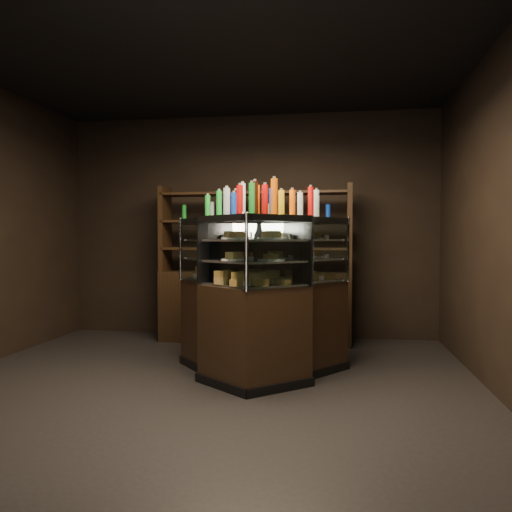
% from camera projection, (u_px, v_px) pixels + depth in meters
% --- Properties ---
extents(ground, '(5.00, 5.00, 0.00)m').
position_uv_depth(ground, '(202.00, 389.00, 4.40)').
color(ground, black).
rests_on(ground, ground).
extents(room_shell, '(5.02, 5.02, 3.01)m').
position_uv_depth(room_shell, '(201.00, 168.00, 4.33)').
color(room_shell, black).
rests_on(room_shell, ground).
extents(display_case, '(1.79, 1.55, 1.55)m').
position_uv_depth(display_case, '(259.00, 322.00, 4.85)').
color(display_case, black).
rests_on(display_case, ground).
extents(food_display, '(1.31, 1.11, 0.47)m').
position_uv_depth(food_display, '(258.00, 260.00, 4.83)').
color(food_display, '#B1913F').
rests_on(food_display, display_case).
extents(bottles_top, '(1.13, 0.97, 0.30)m').
position_uv_depth(bottles_top, '(259.00, 202.00, 4.82)').
color(bottles_top, yellow).
rests_on(bottles_top, display_case).
extents(potted_conifer, '(0.33, 0.33, 0.72)m').
position_uv_depth(potted_conifer, '(292.00, 325.00, 5.28)').
color(potted_conifer, black).
rests_on(potted_conifer, ground).
extents(back_shelving, '(2.45, 0.44, 2.00)m').
position_uv_depth(back_shelving, '(254.00, 295.00, 6.38)').
color(back_shelving, black).
rests_on(back_shelving, ground).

